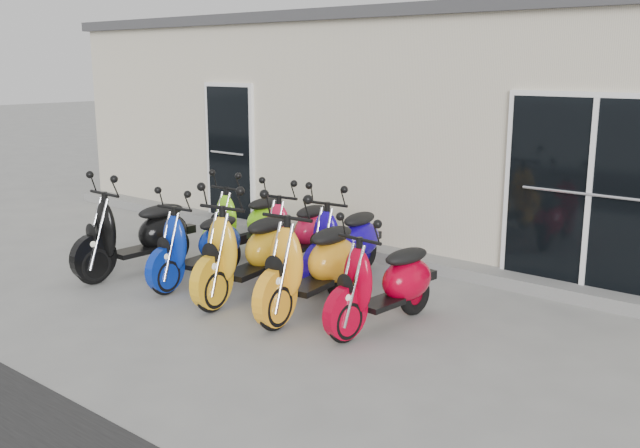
{
  "coord_description": "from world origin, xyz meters",
  "views": [
    {
      "loc": [
        5.26,
        -5.73,
        2.61
      ],
      "look_at": [
        0.0,
        0.6,
        0.75
      ],
      "focal_mm": 40.0,
      "sensor_mm": 36.0,
      "label": 1
    }
  ],
  "objects_px": {
    "scooter_back_green": "(247,212)",
    "scooter_back_red": "(296,221)",
    "scooter_back_blue": "(344,230)",
    "scooter_front_orange_a": "(247,238)",
    "scooter_front_black": "(136,222)",
    "scooter_front_red": "(384,269)",
    "scooter_front_orange_b": "(311,250)",
    "scooter_front_blue": "(198,234)"
  },
  "relations": [
    {
      "from": "scooter_front_blue",
      "to": "scooter_front_red",
      "type": "xyz_separation_m",
      "value": [
        2.58,
        0.18,
        -0.0
      ]
    },
    {
      "from": "scooter_front_orange_a",
      "to": "scooter_back_blue",
      "type": "height_order",
      "value": "scooter_front_orange_a"
    },
    {
      "from": "scooter_front_blue",
      "to": "scooter_back_green",
      "type": "bearing_deg",
      "value": 102.73
    },
    {
      "from": "scooter_front_blue",
      "to": "scooter_front_orange_a",
      "type": "xyz_separation_m",
      "value": [
        0.82,
        0.01,
        0.07
      ]
    },
    {
      "from": "scooter_front_blue",
      "to": "scooter_front_orange_b",
      "type": "distance_m",
      "value": 1.74
    },
    {
      "from": "scooter_back_red",
      "to": "scooter_front_black",
      "type": "bearing_deg",
      "value": -141.31
    },
    {
      "from": "scooter_front_blue",
      "to": "scooter_front_orange_a",
      "type": "relative_size",
      "value": 0.9
    },
    {
      "from": "scooter_front_black",
      "to": "scooter_front_red",
      "type": "height_order",
      "value": "scooter_front_black"
    },
    {
      "from": "scooter_front_blue",
      "to": "scooter_back_green",
      "type": "relative_size",
      "value": 0.98
    },
    {
      "from": "scooter_front_orange_a",
      "to": "scooter_front_orange_b",
      "type": "relative_size",
      "value": 0.99
    },
    {
      "from": "scooter_back_green",
      "to": "scooter_back_blue",
      "type": "bearing_deg",
      "value": -2.58
    },
    {
      "from": "scooter_front_red",
      "to": "scooter_front_blue",
      "type": "bearing_deg",
      "value": -171.1
    },
    {
      "from": "scooter_front_orange_b",
      "to": "scooter_back_green",
      "type": "bearing_deg",
      "value": 145.25
    },
    {
      "from": "scooter_front_blue",
      "to": "scooter_front_red",
      "type": "bearing_deg",
      "value": -2.01
    },
    {
      "from": "scooter_front_orange_b",
      "to": "scooter_front_red",
      "type": "height_order",
      "value": "scooter_front_orange_b"
    },
    {
      "from": "scooter_front_orange_b",
      "to": "scooter_front_orange_a",
      "type": "bearing_deg",
      "value": 176.91
    },
    {
      "from": "scooter_front_black",
      "to": "scooter_back_blue",
      "type": "distance_m",
      "value": 2.63
    },
    {
      "from": "scooter_front_black",
      "to": "scooter_front_blue",
      "type": "height_order",
      "value": "scooter_front_black"
    },
    {
      "from": "scooter_front_blue",
      "to": "scooter_back_red",
      "type": "bearing_deg",
      "value": 62.54
    },
    {
      "from": "scooter_front_orange_b",
      "to": "scooter_front_blue",
      "type": "bearing_deg",
      "value": 175.75
    },
    {
      "from": "scooter_front_orange_a",
      "to": "scooter_back_red",
      "type": "bearing_deg",
      "value": 96.81
    },
    {
      "from": "scooter_back_green",
      "to": "scooter_back_red",
      "type": "xyz_separation_m",
      "value": [
        0.9,
        0.0,
        -0.0
      ]
    },
    {
      "from": "scooter_front_orange_a",
      "to": "scooter_back_blue",
      "type": "relative_size",
      "value": 1.08
    },
    {
      "from": "scooter_front_orange_a",
      "to": "scooter_back_red",
      "type": "distance_m",
      "value": 1.27
    },
    {
      "from": "scooter_front_orange_b",
      "to": "scooter_back_blue",
      "type": "xyz_separation_m",
      "value": [
        -0.46,
        1.16,
        -0.06
      ]
    },
    {
      "from": "scooter_front_blue",
      "to": "scooter_front_red",
      "type": "distance_m",
      "value": 2.59
    },
    {
      "from": "scooter_front_red",
      "to": "scooter_back_blue",
      "type": "relative_size",
      "value": 0.97
    },
    {
      "from": "scooter_front_black",
      "to": "scooter_back_green",
      "type": "bearing_deg",
      "value": 72.68
    },
    {
      "from": "scooter_back_red",
      "to": "scooter_back_blue",
      "type": "xyz_separation_m",
      "value": [
        0.79,
        -0.01,
        0.01
      ]
    },
    {
      "from": "scooter_front_red",
      "to": "scooter_back_green",
      "type": "bearing_deg",
      "value": 165.69
    },
    {
      "from": "scooter_front_blue",
      "to": "scooter_back_blue",
      "type": "distance_m",
      "value": 1.76
    },
    {
      "from": "scooter_front_blue",
      "to": "scooter_front_orange_b",
      "type": "relative_size",
      "value": 0.89
    },
    {
      "from": "scooter_back_red",
      "to": "scooter_front_orange_a",
      "type": "bearing_deg",
      "value": -82.44
    },
    {
      "from": "scooter_front_blue",
      "to": "scooter_front_black",
      "type": "bearing_deg",
      "value": -171.15
    },
    {
      "from": "scooter_front_red",
      "to": "scooter_back_red",
      "type": "xyz_separation_m",
      "value": [
        -2.1,
        1.05,
        0.01
      ]
    },
    {
      "from": "scooter_back_green",
      "to": "scooter_back_red",
      "type": "bearing_deg",
      "value": -2.06
    },
    {
      "from": "scooter_front_red",
      "to": "scooter_back_green",
      "type": "height_order",
      "value": "scooter_back_green"
    },
    {
      "from": "scooter_back_green",
      "to": "scooter_back_red",
      "type": "height_order",
      "value": "scooter_back_green"
    },
    {
      "from": "scooter_back_green",
      "to": "scooter_front_blue",
      "type": "bearing_deg",
      "value": -73.54
    },
    {
      "from": "scooter_front_black",
      "to": "scooter_front_orange_a",
      "type": "bearing_deg",
      "value": 9.57
    },
    {
      "from": "scooter_front_orange_a",
      "to": "scooter_front_red",
      "type": "relative_size",
      "value": 1.12
    },
    {
      "from": "scooter_front_orange_a",
      "to": "scooter_back_green",
      "type": "bearing_deg",
      "value": 126.85
    }
  ]
}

